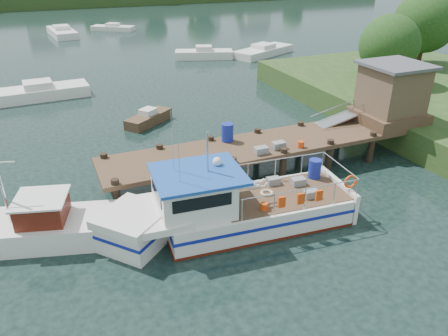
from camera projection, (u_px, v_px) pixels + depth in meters
name	position (u px, v px, depth m)	size (l,w,h in m)	color
ground_plane	(231.00, 176.00, 20.50)	(160.00, 160.00, 0.00)	black
dock	(350.00, 113.00, 21.80)	(16.60, 3.00, 4.78)	#4D3524
lobster_boat	(226.00, 209.00, 16.26)	(9.96, 3.56, 4.77)	silver
work_boat	(24.00, 227.00, 15.65)	(6.99, 3.65, 3.68)	silver
moored_rowboat	(149.00, 118.00, 26.57)	(3.29, 2.86, 0.95)	#4D3524
moored_far	(113.00, 28.00, 57.83)	(5.68, 4.72, 0.95)	silver
moored_a	(39.00, 92.00, 31.11)	(6.88, 2.68, 1.24)	silver
moored_b	(204.00, 54.00, 42.72)	(5.86, 3.63, 1.23)	silver
moored_c	(263.00, 51.00, 44.16)	(7.46, 5.21, 1.12)	silver
moored_d	(62.00, 32.00, 54.18)	(3.28, 7.64, 1.26)	silver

